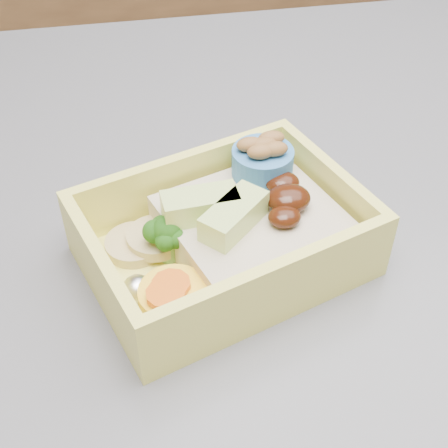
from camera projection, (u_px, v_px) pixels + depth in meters
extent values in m
cube|color=brown|center=(207.00, 43.00, 1.69)|extent=(3.20, 0.60, 0.90)
cube|color=#F2EB64|center=(224.00, 257.00, 0.42)|extent=(0.21, 0.18, 0.01)
cube|color=#F2EB64|center=(183.00, 180.00, 0.44)|extent=(0.17, 0.06, 0.04)
cube|color=#F2EB64|center=(274.00, 289.00, 0.36)|extent=(0.17, 0.06, 0.04)
cube|color=#F2EB64|center=(329.00, 190.00, 0.43)|extent=(0.04, 0.11, 0.04)
cube|color=#F2EB64|center=(102.00, 276.00, 0.37)|extent=(0.04, 0.11, 0.04)
cube|color=tan|center=(252.00, 227.00, 0.42)|extent=(0.13, 0.13, 0.03)
ellipsoid|color=black|center=(289.00, 199.00, 0.40)|extent=(0.04, 0.03, 0.02)
ellipsoid|color=black|center=(282.00, 183.00, 0.42)|extent=(0.03, 0.03, 0.01)
ellipsoid|color=black|center=(285.00, 217.00, 0.39)|extent=(0.03, 0.02, 0.01)
cube|color=#CAE879|center=(234.00, 216.00, 0.39)|extent=(0.05, 0.05, 0.02)
cube|color=#CAE879|center=(200.00, 205.00, 0.40)|extent=(0.05, 0.02, 0.02)
cylinder|color=#73A759|center=(169.00, 250.00, 0.41)|extent=(0.01, 0.01, 0.02)
sphere|color=#1F5313|center=(167.00, 230.00, 0.40)|extent=(0.02, 0.02, 0.02)
sphere|color=#1F5313|center=(175.00, 225.00, 0.40)|extent=(0.02, 0.02, 0.02)
sphere|color=#1F5313|center=(154.00, 232.00, 0.40)|extent=(0.02, 0.02, 0.02)
sphere|color=#1F5313|center=(176.00, 238.00, 0.40)|extent=(0.01, 0.01, 0.01)
sphere|color=#1F5313|center=(166.00, 241.00, 0.39)|extent=(0.01, 0.01, 0.01)
sphere|color=#1F5313|center=(161.00, 226.00, 0.40)|extent=(0.01, 0.01, 0.01)
cylinder|color=yellow|center=(174.00, 301.00, 0.37)|extent=(0.04, 0.04, 0.02)
cylinder|color=orange|center=(171.00, 284.00, 0.37)|extent=(0.02, 0.02, 0.00)
cylinder|color=orange|center=(165.00, 294.00, 0.36)|extent=(0.02, 0.02, 0.00)
cylinder|color=tan|center=(134.00, 245.00, 0.42)|extent=(0.04, 0.04, 0.01)
cylinder|color=tan|center=(156.00, 238.00, 0.42)|extent=(0.04, 0.04, 0.01)
ellipsoid|color=silver|center=(170.00, 217.00, 0.43)|extent=(0.02, 0.02, 0.02)
ellipsoid|color=silver|center=(138.00, 290.00, 0.38)|extent=(0.02, 0.02, 0.02)
cylinder|color=#3779BC|center=(262.00, 162.00, 0.43)|extent=(0.04, 0.04, 0.02)
ellipsoid|color=brown|center=(263.00, 145.00, 0.42)|extent=(0.02, 0.02, 0.01)
ellipsoid|color=brown|center=(271.00, 138.00, 0.43)|extent=(0.02, 0.02, 0.01)
ellipsoid|color=brown|center=(250.00, 144.00, 0.42)|extent=(0.02, 0.02, 0.01)
ellipsoid|color=brown|center=(274.00, 149.00, 0.42)|extent=(0.02, 0.02, 0.01)
ellipsoid|color=brown|center=(261.00, 152.00, 0.42)|extent=(0.02, 0.02, 0.01)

